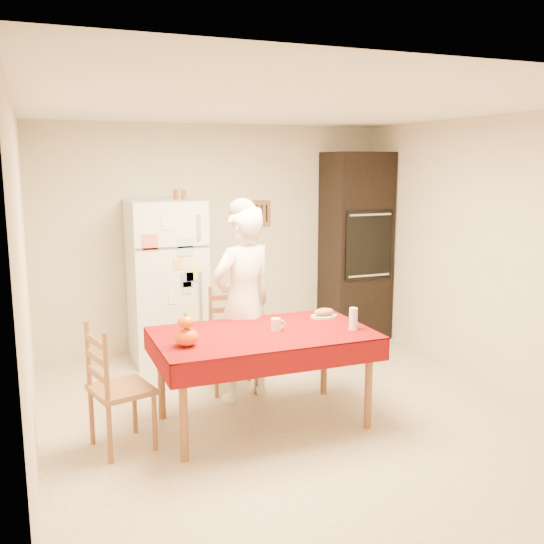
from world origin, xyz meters
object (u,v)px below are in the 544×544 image
refrigerator (167,281)px  wine_glass (353,319)px  dining_table (263,341)px  seated_woman (243,304)px  pumpkin_lower (186,337)px  coffee_mug (276,325)px  bread_plate (324,316)px  oven_cabinet (355,246)px  chair_left (113,384)px  chair_far (232,335)px

refrigerator → wine_glass: bearing=-63.3°
refrigerator → dining_table: size_ratio=1.00×
seated_woman → pumpkin_lower: (-0.67, -0.69, -0.03)m
seated_woman → coffee_mug: 0.56m
pumpkin_lower → refrigerator: bearing=82.0°
seated_woman → bread_plate: size_ratio=7.19×
oven_cabinet → pumpkin_lower: oven_cabinet is taller
seated_woman → coffee_mug: (0.09, -0.55, -0.05)m
chair_left → bread_plate: 1.86m
refrigerator → chair_left: refrigerator is taller
bread_plate → chair_left: bearing=-171.6°
seated_woman → chair_far: bearing=-106.4°
chair_left → coffee_mug: 1.32m
chair_far → pumpkin_lower: size_ratio=5.36×
refrigerator → coffee_mug: size_ratio=17.00×
seated_woman → wine_glass: seated_woman is taller
coffee_mug → bread_plate: 0.59m
oven_cabinet → dining_table: bearing=-134.5°
dining_table → chair_left: bearing=-178.3°
oven_cabinet → chair_far: size_ratio=2.32×
pumpkin_lower → bread_plate: bearing=16.0°
wine_glass → oven_cabinet: bearing=60.4°
dining_table → pumpkin_lower: bearing=-168.1°
dining_table → bread_plate: (0.65, 0.24, 0.08)m
oven_cabinet → coffee_mug: 2.68m
chair_far → wine_glass: 1.30m
chair_far → pumpkin_lower: (-0.66, -1.00, 0.32)m
chair_left → bread_plate: chair_left is taller
chair_left → coffee_mug: (1.28, 0.03, 0.30)m
refrigerator → chair_far: 1.17m
seated_woman → bread_plate: 0.71m
refrigerator → seated_woman: (0.38, -1.35, 0.01)m
oven_cabinet → seated_woman: oven_cabinet is taller
chair_far → chair_left: bearing=-134.6°
dining_table → bread_plate: bread_plate is taller
oven_cabinet → bread_plate: 2.16m
dining_table → chair_left: size_ratio=1.79×
coffee_mug → wine_glass: bearing=-18.1°
coffee_mug → pumpkin_lower: bearing=-169.8°
coffee_mug → pumpkin_lower: pumpkin_lower is taller
chair_far → pumpkin_lower: 1.24m
refrigerator → bread_plate: 1.96m
refrigerator → chair_left: bearing=-112.7°
refrigerator → dining_table: (0.36, -1.91, -0.16)m
pumpkin_lower → coffee_mug: bearing=10.2°
chair_far → wine_glass: bearing=-48.5°
oven_cabinet → dining_table: oven_cabinet is taller
dining_table → pumpkin_lower: (-0.65, -0.14, 0.14)m
seated_woman → oven_cabinet: bearing=-161.6°
chair_far → wine_glass: chair_far is taller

